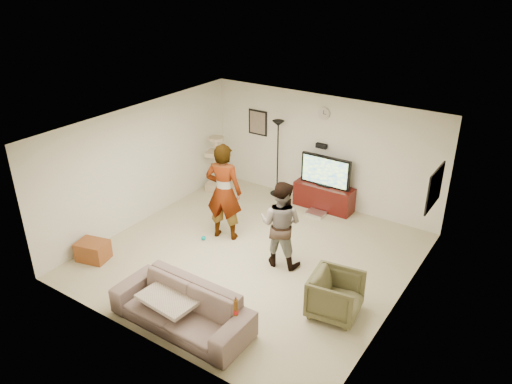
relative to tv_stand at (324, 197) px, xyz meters
The scene contains 24 objects.
floor 2.53m from the tv_stand, 95.07° to the right, with size 5.50×5.50×0.02m, color tan.
ceiling 3.36m from the tv_stand, 95.07° to the right, with size 5.50×5.50×0.02m, color silver.
wall_back 1.03m from the tv_stand, 132.21° to the left, with size 5.50×0.04×2.50m, color silver.
wall_front 5.35m from the tv_stand, 92.42° to the right, with size 5.50×0.04×2.50m, color silver.
wall_left 4.01m from the tv_stand, 139.88° to the right, with size 0.04×5.50×2.50m, color silver.
wall_right 3.69m from the tv_stand, 44.74° to the right, with size 0.04×5.50×2.50m, color silver.
wall_clock 1.85m from the tv_stand, 135.94° to the left, with size 0.26×0.26×0.04m, color silver.
wall_speaker 1.14m from the tv_stand, 140.22° to the left, with size 0.25×0.10×0.10m, color black.
picture_back 2.34m from the tv_stand, behind, with size 0.42×0.03×0.52m, color #6F6153.
picture_right 2.93m from the tv_stand, 19.84° to the right, with size 0.03×0.78×0.62m, color #F6A058.
tv_stand is the anchor object (origin of this frame).
console_box 0.46m from the tv_stand, 86.89° to the right, with size 0.40×0.30×0.07m, color silver.
tv 0.62m from the tv_stand, ahead, with size 1.15×0.08×0.68m, color black.
tv_screen 0.62m from the tv_stand, 90.00° to the right, with size 1.06×0.01×0.60m, color #CDF95C.
floor_lamp 1.40m from the tv_stand, behind, with size 0.32×0.32×1.80m, color black.
cat_tree 2.69m from the tv_stand, 167.80° to the right, with size 0.44×0.44×1.38m, color tan.
person_left 2.58m from the tv_stand, 115.94° to the right, with size 0.72×0.47×1.98m, color #9999A1.
person_right 2.52m from the tv_stand, 82.19° to the right, with size 0.79×0.62×1.64m, color #24498A.
sofa 4.72m from the tv_stand, 90.35° to the right, with size 2.24×0.87×0.65m, color #6E574F.
throw_blanket 4.73m from the tv_stand, 92.71° to the right, with size 0.90×0.70×0.06m, color #C1AD96.
beer_bottle 4.85m from the tv_stand, 78.04° to the right, with size 0.06×0.06×0.25m, color #5B310B.
armchair 3.66m from the tv_stand, 60.57° to the right, with size 0.76×0.78×0.71m, color brown.
side_table 5.01m from the tv_stand, 121.58° to the right, with size 0.55×0.41×0.37m, color brown.
toy_ball 2.93m from the tv_stand, 117.62° to the right, with size 0.09×0.09×0.09m, color #009C9C.
Camera 1 is at (4.46, -6.56, 5.12)m, focal length 34.65 mm.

